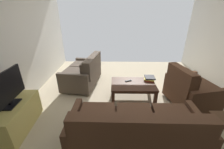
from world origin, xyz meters
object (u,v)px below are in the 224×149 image
object	(u,v)px
flat_tv	(5,90)
book_stack	(150,78)
loveseat_near	(84,73)
tv_remote	(128,81)
sofa_main	(136,130)
armchair_side	(189,90)
coffee_table	(133,86)
tv_stand	(15,117)

from	to	relation	value
flat_tv	book_stack	distance (m)	2.89
loveseat_near	tv_remote	size ratio (longest dim) A/B	8.57
sofa_main	loveseat_near	world-z (taller)	loveseat_near
sofa_main	tv_remote	xyz separation A→B (m)	(-0.02, -1.46, 0.07)
flat_tv	armchair_side	world-z (taller)	flat_tv
loveseat_near	book_stack	distance (m)	1.81
coffee_table	tv_remote	size ratio (longest dim) A/B	6.22
sofa_main	tv_remote	distance (m)	1.46
armchair_side	book_stack	bearing A→B (deg)	-27.24
tv_stand	book_stack	xyz separation A→B (m)	(-2.61, -1.20, 0.20)
armchair_side	book_stack	xyz separation A→B (m)	(0.79, -0.41, 0.08)
coffee_table	tv_remote	distance (m)	0.17
sofa_main	flat_tv	bearing A→B (deg)	-9.55
flat_tv	tv_remote	distance (m)	2.39
sofa_main	flat_tv	distance (m)	2.15
sofa_main	armchair_side	distance (m)	1.75
flat_tv	armchair_side	size ratio (longest dim) A/B	0.80
armchair_side	tv_remote	size ratio (longest dim) A/B	6.71
coffee_table	tv_remote	world-z (taller)	tv_remote
armchair_side	tv_stand	bearing A→B (deg)	13.06
coffee_table	book_stack	size ratio (longest dim) A/B	3.16
armchair_side	flat_tv	bearing A→B (deg)	13.04
book_stack	sofa_main	bearing A→B (deg)	70.57
flat_tv	armchair_side	bearing A→B (deg)	-166.96
coffee_table	book_stack	xyz separation A→B (m)	(-0.42, -0.20, 0.10)
sofa_main	tv_stand	size ratio (longest dim) A/B	1.97
sofa_main	tv_stand	distance (m)	2.10
tv_stand	flat_tv	xyz separation A→B (m)	(-0.00, -0.00, 0.56)
coffee_table	flat_tv	world-z (taller)	flat_tv
loveseat_near	tv_remote	distance (m)	1.35
flat_tv	book_stack	bearing A→B (deg)	-155.42
loveseat_near	tv_stand	world-z (taller)	loveseat_near
loveseat_near	flat_tv	distance (m)	1.98
coffee_table	tv_stand	distance (m)	2.40
coffee_table	armchair_side	bearing A→B (deg)	170.39
armchair_side	book_stack	world-z (taller)	armchair_side
sofa_main	tv_remote	bearing A→B (deg)	-90.67
sofa_main	loveseat_near	bearing A→B (deg)	-60.16
sofa_main	flat_tv	xyz separation A→B (m)	(2.07, -0.35, 0.46)
tv_stand	sofa_main	bearing A→B (deg)	170.50
flat_tv	armchair_side	xyz separation A→B (m)	(-3.40, -0.79, -0.44)
loveseat_near	book_stack	xyz separation A→B (m)	(-1.73, 0.52, 0.09)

